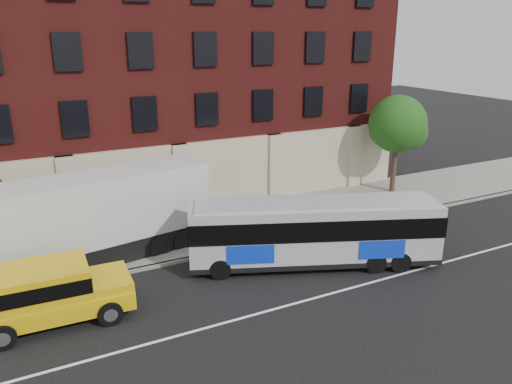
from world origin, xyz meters
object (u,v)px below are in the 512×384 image
sign_pole (23,260)px  city_bus (314,230)px  street_tree (398,126)px  yellow_suv (45,291)px  shipping_container (74,225)px

sign_pole → city_bus: 12.14m
sign_pole → street_tree: street_tree is taller
yellow_suv → street_tree: bearing=15.7°
city_bus → yellow_suv: size_ratio=1.93×
yellow_suv → shipping_container: 4.53m
street_tree → city_bus: (-10.30, -6.42, -2.73)m
street_tree → shipping_container: (-19.82, -1.88, -2.37)m
sign_pole → city_bus: bearing=-14.7°
sign_pole → shipping_container: size_ratio=0.20×
city_bus → shipping_container: bearing=154.6°
yellow_suv → shipping_container: (1.65, 4.15, 0.77)m
street_tree → yellow_suv: size_ratio=1.07×
sign_pole → yellow_suv: bearing=-78.1°
sign_pole → shipping_container: (2.22, 1.45, 0.58)m
yellow_suv → city_bus: bearing=-2.0°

